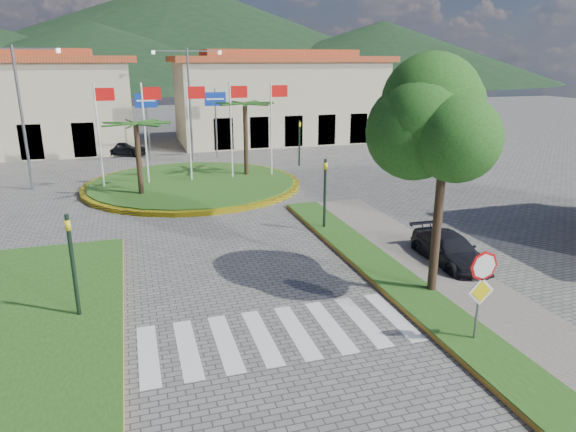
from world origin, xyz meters
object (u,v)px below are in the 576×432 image
object	(u,v)px
stop_sign	(481,282)
car_dark_a	(124,148)
roundabout_island	(193,184)
car_dark_b	(248,138)
white_van	(45,147)
car_side_right	(450,250)
deciduous_tree	(445,133)

from	to	relation	value
stop_sign	car_dark_a	world-z (taller)	stop_sign
roundabout_island	car_dark_b	world-z (taller)	roundabout_island
white_van	stop_sign	bearing A→B (deg)	-175.74
stop_sign	car_side_right	bearing A→B (deg)	62.70
white_van	car_side_right	world-z (taller)	white_van
roundabout_island	white_van	world-z (taller)	roundabout_island
car_dark_a	car_dark_b	bearing A→B (deg)	-57.02
white_van	car_dark_a	world-z (taller)	car_dark_a
roundabout_island	car_dark_a	size ratio (longest dim) A/B	3.61
white_van	car_dark_a	xyz separation A→B (m)	(5.93, -2.31, 0.02)
stop_sign	car_dark_a	xyz separation A→B (m)	(-8.77, 31.86, -1.19)
stop_sign	car_dark_a	distance (m)	33.07
roundabout_island	stop_sign	size ratio (longest dim) A/B	4.79
stop_sign	car_side_right	world-z (taller)	stop_sign
car_dark_a	car_dark_b	xyz separation A→B (m)	(10.42, 2.10, 0.06)
car_dark_b	car_side_right	bearing A→B (deg)	174.42
car_dark_b	car_side_right	distance (m)	28.94
white_van	deciduous_tree	bearing A→B (deg)	-172.85
car_side_right	deciduous_tree	bearing A→B (deg)	-132.78
car_dark_b	deciduous_tree	bearing A→B (deg)	170.60
car_dark_b	car_side_right	size ratio (longest dim) A/B	1.03
roundabout_island	car_side_right	size ratio (longest dim) A/B	3.28
stop_sign	white_van	size ratio (longest dim) A/B	0.64
white_van	car_dark_a	size ratio (longest dim) A/B	1.18
deciduous_tree	white_van	xyz separation A→B (m)	(-15.30, 31.13, -4.60)
car_dark_b	roundabout_island	bearing A→B (deg)	147.36
white_van	car_dark_b	world-z (taller)	car_dark_b
deciduous_tree	car_dark_b	bearing A→B (deg)	88.05
stop_sign	white_van	world-z (taller)	stop_sign
deciduous_tree	car_side_right	distance (m)	5.41
roundabout_island	deciduous_tree	xyz separation A→B (m)	(5.50, -17.00, 5.01)
roundabout_island	stop_sign	xyz separation A→B (m)	(4.90, -20.04, 1.62)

